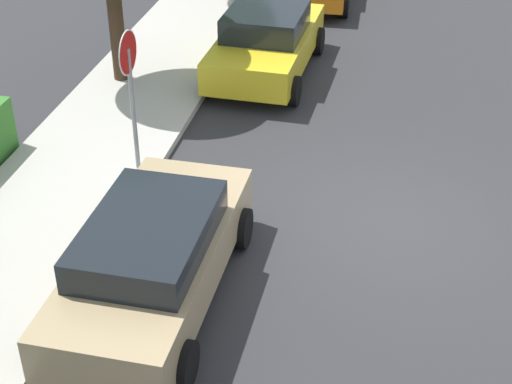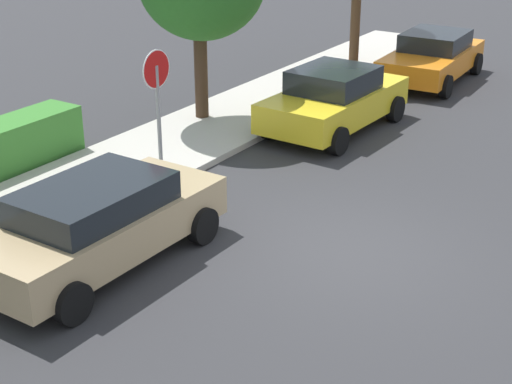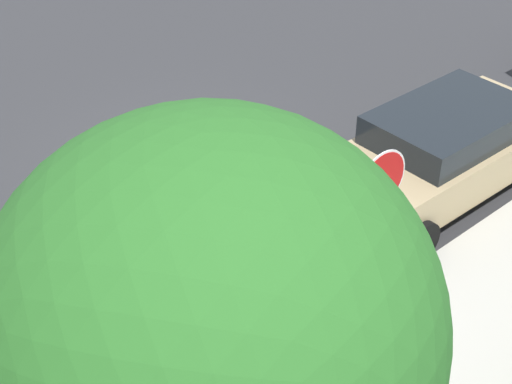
{
  "view_description": "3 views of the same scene",
  "coord_description": "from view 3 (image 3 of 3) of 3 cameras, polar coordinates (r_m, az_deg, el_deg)",
  "views": [
    {
      "loc": [
        -10.74,
        -0.03,
        7.33
      ],
      "look_at": [
        -0.7,
        2.1,
        0.77
      ],
      "focal_mm": 55.0,
      "sensor_mm": 36.0,
      "label": 1
    },
    {
      "loc": [
        -10.61,
        -4.99,
        6.09
      ],
      "look_at": [
        -0.59,
        1.49,
        0.94
      ],
      "focal_mm": 55.0,
      "sensor_mm": 36.0,
      "label": 2
    },
    {
      "loc": [
        6.26,
        8.87,
        7.07
      ],
      "look_at": [
        0.38,
        2.23,
        0.87
      ],
      "focal_mm": 55.0,
      "sensor_mm": 36.0,
      "label": 3
    }
  ],
  "objects": [
    {
      "name": "parked_car_tan",
      "position": [
        12.28,
        13.37,
        2.97
      ],
      "size": [
        4.44,
        2.05,
        1.43
      ],
      "color": "tan",
      "rests_on": "ground_plane"
    },
    {
      "name": "sidewalk_curb",
      "position": [
        9.95,
        14.93,
        -11.32
      ],
      "size": [
        32.0,
        2.79,
        0.14
      ],
      "primitive_type": "cube",
      "color": "#B2ADA3",
      "rests_on": "ground_plane"
    },
    {
      "name": "street_tree_near_corner",
      "position": [
        5.06,
        -3.32,
        -10.04
      ],
      "size": [
        2.99,
        2.99,
        4.96
      ],
      "color": "#422D1E",
      "rests_on": "ground_plane"
    },
    {
      "name": "ground_plane",
      "position": [
        12.95,
        -5.31,
        1.72
      ],
      "size": [
        60.0,
        60.0,
        0.0
      ],
      "primitive_type": "plane",
      "color": "#2D2D30"
    },
    {
      "name": "stop_sign",
      "position": [
        8.81,
        8.78,
        -1.81
      ],
      "size": [
        0.76,
        0.08,
        2.71
      ],
      "color": "gray",
      "rests_on": "ground_plane"
    }
  ]
}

